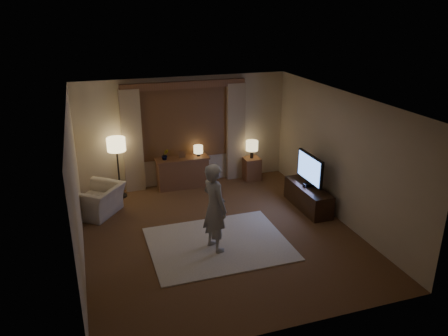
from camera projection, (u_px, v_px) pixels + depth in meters
name	position (u px, v px, depth m)	size (l,w,h in m)	color
room	(212.00, 160.00, 8.34)	(5.04, 5.54, 2.64)	brown
rug	(219.00, 244.00, 8.02)	(2.50, 2.00, 0.02)	#F3E4CC
sideboard	(183.00, 173.00, 10.42)	(1.20, 0.40, 0.70)	brown
picture_frame	(182.00, 155.00, 10.26)	(0.16, 0.02, 0.20)	brown
plant	(165.00, 155.00, 10.12)	(0.17, 0.13, 0.30)	#999999
table_lamp_sideboard	(198.00, 150.00, 10.34)	(0.22, 0.22, 0.30)	black
floor_lamp	(116.00, 148.00, 9.60)	(0.41, 0.41, 1.40)	black
armchair	(98.00, 200.00, 9.06)	(0.96, 0.84, 0.62)	beige
side_table	(251.00, 168.00, 10.91)	(0.40, 0.40, 0.56)	brown
table_lamp_side	(252.00, 146.00, 10.70)	(0.30, 0.30, 0.44)	black
tv_stand	(308.00, 197.00, 9.37)	(0.45, 1.40, 0.50)	black
tv	(310.00, 169.00, 9.14)	(0.24, 0.98, 0.71)	black
person	(215.00, 207.00, 7.57)	(0.59, 0.39, 1.62)	#B4B0A6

